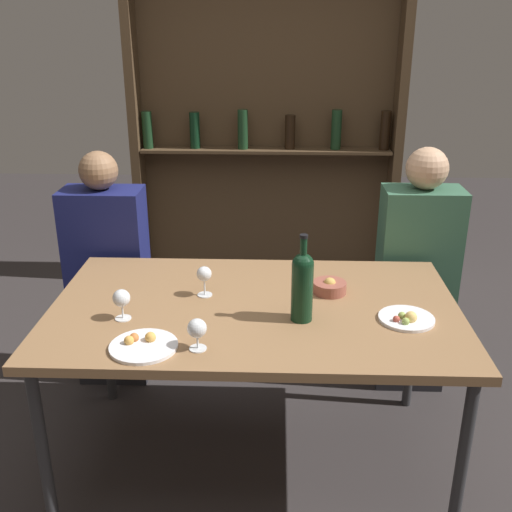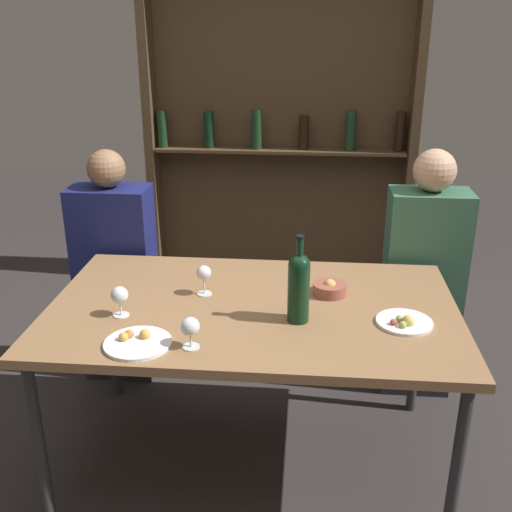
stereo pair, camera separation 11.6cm
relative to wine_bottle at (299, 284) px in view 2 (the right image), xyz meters
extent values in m
plane|color=#332D2D|center=(-0.18, 0.11, -0.88)|extent=(10.00, 10.00, 0.00)
cube|color=olive|center=(-0.18, 0.11, -0.16)|extent=(1.58, 0.95, 0.04)
cylinder|color=#2D2D30|center=(-0.91, -0.31, -0.53)|extent=(0.04, 0.04, 0.70)
cylinder|color=#2D2D30|center=(0.55, -0.31, -0.53)|extent=(0.04, 0.04, 0.70)
cylinder|color=#2D2D30|center=(-0.91, 0.52, -0.53)|extent=(0.04, 0.04, 0.70)
cylinder|color=#2D2D30|center=(0.55, 0.52, -0.53)|extent=(0.04, 0.04, 0.70)
cube|color=#4C3823|center=(-0.18, 2.11, 0.22)|extent=(1.74, 0.02, 2.19)
cube|color=#4C3823|center=(-1.05, 2.01, 0.22)|extent=(0.06, 0.18, 2.19)
cube|color=#4C3823|center=(0.69, 2.01, 0.22)|extent=(0.06, 0.18, 2.19)
cube|color=#4C3823|center=(-0.18, 2.01, 0.07)|extent=(1.66, 0.18, 0.02)
cylinder|color=#19381E|center=(-0.97, 2.00, 0.20)|extent=(0.07, 0.07, 0.24)
cylinder|color=black|center=(-0.65, 2.01, 0.20)|extent=(0.07, 0.07, 0.24)
cylinder|color=#19381E|center=(-0.33, 2.00, 0.21)|extent=(0.07, 0.07, 0.26)
cylinder|color=black|center=(-0.02, 2.01, 0.19)|extent=(0.07, 0.07, 0.22)
cylinder|color=#19381E|center=(0.29, 2.01, 0.21)|extent=(0.07, 0.07, 0.26)
cylinder|color=black|center=(0.61, 2.01, 0.21)|extent=(0.07, 0.07, 0.25)
cylinder|color=black|center=(0.00, 0.00, -0.03)|extent=(0.08, 0.08, 0.22)
sphere|color=black|center=(0.00, 0.00, 0.08)|extent=(0.08, 0.08, 0.08)
cylinder|color=black|center=(0.00, 0.00, 0.13)|extent=(0.03, 0.03, 0.10)
cylinder|color=black|center=(0.00, 0.00, 0.18)|extent=(0.03, 0.03, 0.01)
cylinder|color=silver|center=(-0.38, 0.19, -0.14)|extent=(0.06, 0.06, 0.00)
cylinder|color=silver|center=(-0.38, 0.19, -0.10)|extent=(0.01, 0.01, 0.07)
sphere|color=silver|center=(-0.38, 0.19, -0.05)|extent=(0.06, 0.06, 0.06)
cylinder|color=silver|center=(-0.66, -0.02, -0.14)|extent=(0.06, 0.06, 0.00)
cylinder|color=silver|center=(-0.66, -0.02, -0.11)|extent=(0.01, 0.01, 0.06)
sphere|color=silver|center=(-0.66, -0.02, -0.06)|extent=(0.07, 0.07, 0.07)
cylinder|color=silver|center=(-0.36, -0.23, -0.14)|extent=(0.06, 0.06, 0.00)
cylinder|color=silver|center=(-0.36, -0.23, -0.11)|extent=(0.01, 0.01, 0.06)
sphere|color=silver|center=(-0.36, -0.23, -0.07)|extent=(0.07, 0.07, 0.07)
cylinder|color=white|center=(0.39, 0.01, -0.14)|extent=(0.21, 0.21, 0.01)
sphere|color=#99B256|center=(0.37, -0.04, -0.12)|extent=(0.03, 0.03, 0.03)
sphere|color=#B74C3D|center=(0.34, -0.02, -0.13)|extent=(0.03, 0.03, 0.03)
sphere|color=#99B256|center=(0.37, 0.00, -0.12)|extent=(0.03, 0.03, 0.03)
sphere|color=#E5BC66|center=(0.40, -0.02, -0.12)|extent=(0.04, 0.04, 0.04)
cylinder|color=white|center=(-0.54, -0.23, -0.14)|extent=(0.23, 0.23, 0.01)
sphere|color=gold|center=(-0.59, -0.22, -0.12)|extent=(0.03, 0.03, 0.03)
sphere|color=gold|center=(-0.52, -0.20, -0.12)|extent=(0.04, 0.04, 0.04)
sphere|color=#C67038|center=(-0.58, -0.20, -0.12)|extent=(0.03, 0.03, 0.03)
cylinder|color=#995142|center=(0.12, 0.24, -0.12)|extent=(0.14, 0.14, 0.05)
sphere|color=gold|center=(0.12, 0.24, -0.11)|extent=(0.05, 0.05, 0.05)
cube|color=#26262B|center=(-0.93, 0.74, -0.65)|extent=(0.35, 0.22, 0.45)
cube|color=navy|center=(-0.93, 0.74, -0.15)|extent=(0.39, 0.22, 0.57)
sphere|color=#8C6647|center=(-0.93, 0.74, 0.23)|extent=(0.18, 0.18, 0.18)
cube|color=#26262B|center=(0.59, 0.74, -0.65)|extent=(0.33, 0.22, 0.45)
cube|color=#38664C|center=(0.59, 0.74, -0.14)|extent=(0.37, 0.22, 0.59)
sphere|color=tan|center=(0.59, 0.74, 0.25)|extent=(0.19, 0.19, 0.19)
camera|label=1|loc=(-0.09, -1.98, 0.89)|focal=42.00mm
camera|label=2|loc=(0.02, -1.97, 0.89)|focal=42.00mm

